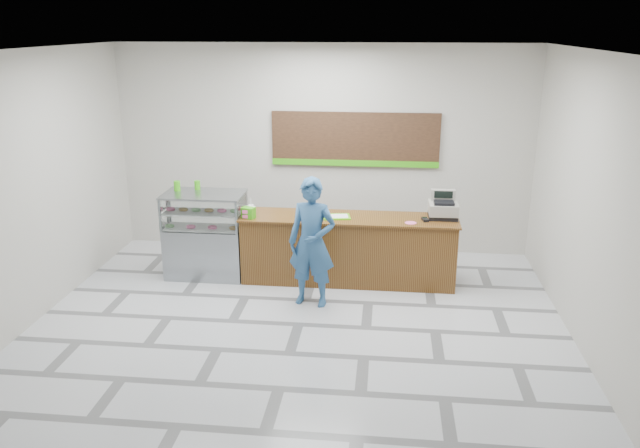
# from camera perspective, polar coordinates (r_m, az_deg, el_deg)

# --- Properties ---
(floor) EXTENTS (7.00, 7.00, 0.00)m
(floor) POSITION_cam_1_polar(r_m,az_deg,el_deg) (8.35, -1.98, -9.16)
(floor) COLOR #BCBCC1
(floor) RESTS_ON ground
(back_wall) EXTENTS (7.00, 0.00, 7.00)m
(back_wall) POSITION_cam_1_polar(r_m,az_deg,el_deg) (10.61, 0.23, 6.79)
(back_wall) COLOR #B8B4A9
(back_wall) RESTS_ON floor
(ceiling) EXTENTS (7.00, 7.00, 0.00)m
(ceiling) POSITION_cam_1_polar(r_m,az_deg,el_deg) (7.44, -2.27, 15.61)
(ceiling) COLOR silver
(ceiling) RESTS_ON back_wall
(sales_counter) EXTENTS (3.26, 0.76, 1.03)m
(sales_counter) POSITION_cam_1_polar(r_m,az_deg,el_deg) (9.50, 2.60, -2.30)
(sales_counter) COLOR brown
(sales_counter) RESTS_ON floor
(display_case) EXTENTS (1.22, 0.72, 1.33)m
(display_case) POSITION_cam_1_polar(r_m,az_deg,el_deg) (9.83, -10.41, -0.91)
(display_case) COLOR gray
(display_case) RESTS_ON floor
(menu_board) EXTENTS (2.80, 0.06, 0.90)m
(menu_board) POSITION_cam_1_polar(r_m,az_deg,el_deg) (10.49, 3.22, 7.65)
(menu_board) COLOR black
(menu_board) RESTS_ON back_wall
(cash_register) EXTENTS (0.43, 0.45, 0.40)m
(cash_register) POSITION_cam_1_polar(r_m,az_deg,el_deg) (9.44, 11.18, 1.47)
(cash_register) COLOR black
(cash_register) RESTS_ON sales_counter
(card_terminal) EXTENTS (0.11, 0.17, 0.04)m
(card_terminal) POSITION_cam_1_polar(r_m,az_deg,el_deg) (9.27, 9.58, 0.40)
(card_terminal) COLOR black
(card_terminal) RESTS_ON sales_counter
(serving_tray) EXTENTS (0.44, 0.35, 0.02)m
(serving_tray) POSITION_cam_1_polar(r_m,az_deg,el_deg) (9.30, 1.55, 0.67)
(serving_tray) COLOR #5AD60A
(serving_tray) RESTS_ON sales_counter
(napkin_box) EXTENTS (0.17, 0.17, 0.12)m
(napkin_box) POSITION_cam_1_polar(r_m,az_deg,el_deg) (9.47, -6.46, 1.20)
(napkin_box) COLOR white
(napkin_box) RESTS_ON sales_counter
(straw_cup) EXTENTS (0.08, 0.08, 0.12)m
(straw_cup) POSITION_cam_1_polar(r_m,az_deg,el_deg) (9.58, -6.31, 1.40)
(straw_cup) COLOR silver
(straw_cup) RESTS_ON sales_counter
(promo_box) EXTENTS (0.22, 0.18, 0.17)m
(promo_box) POSITION_cam_1_polar(r_m,az_deg,el_deg) (9.31, -6.56, 1.03)
(promo_box) COLOR #3AA912
(promo_box) RESTS_ON sales_counter
(donut_decal) EXTENTS (0.17, 0.17, 0.00)m
(donut_decal) POSITION_cam_1_polar(r_m,az_deg,el_deg) (9.14, 8.29, 0.11)
(donut_decal) COLOR pink
(donut_decal) RESTS_ON sales_counter
(green_cup_left) EXTENTS (0.10, 0.10, 0.15)m
(green_cup_left) POSITION_cam_1_polar(r_m,az_deg,el_deg) (9.86, -12.94, 3.41)
(green_cup_left) COLOR #3AA912
(green_cup_left) RESTS_ON display_case
(green_cup_right) EXTENTS (0.09, 0.09, 0.14)m
(green_cup_right) POSITION_cam_1_polar(r_m,az_deg,el_deg) (9.87, -11.16, 3.51)
(green_cup_right) COLOR #3AA912
(green_cup_right) RESTS_ON display_case
(customer) EXTENTS (0.73, 0.55, 1.82)m
(customer) POSITION_cam_1_polar(r_m,az_deg,el_deg) (8.60, -0.74, -1.70)
(customer) COLOR #2A5582
(customer) RESTS_ON floor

